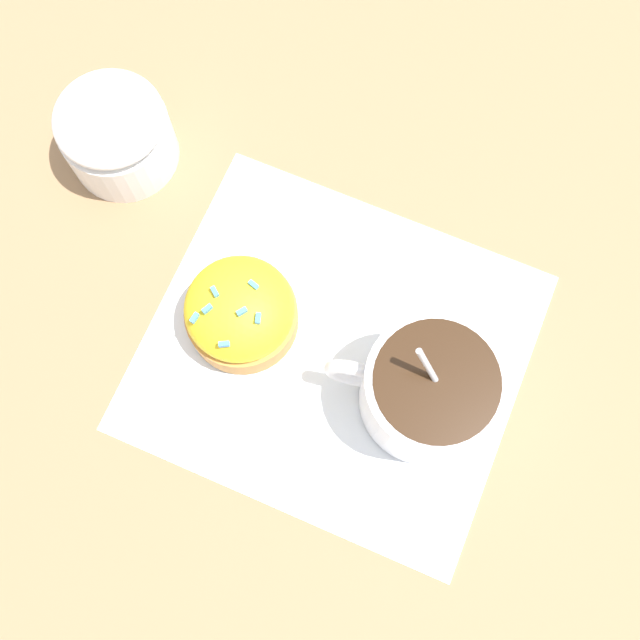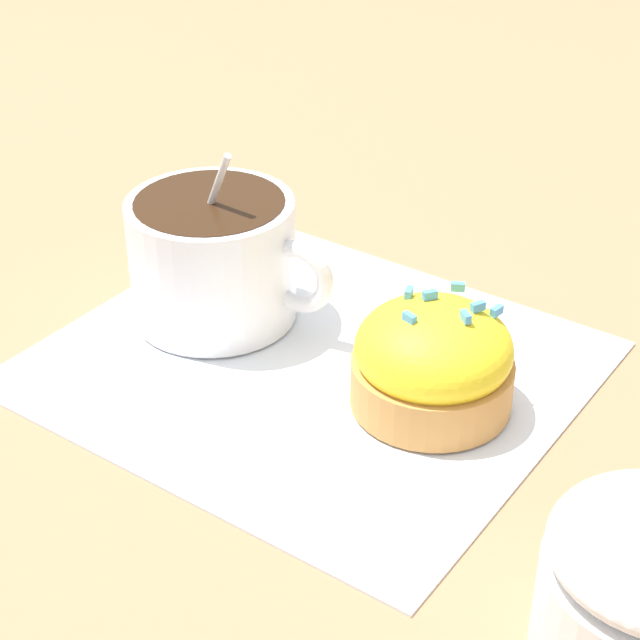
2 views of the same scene
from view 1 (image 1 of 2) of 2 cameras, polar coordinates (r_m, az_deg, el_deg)
ground_plane at (r=0.54m, az=1.09°, el=-2.45°), size 3.00×3.00×0.00m
paper_napkin at (r=0.54m, az=1.09°, el=-2.41°), size 0.28×0.25×0.00m
coffee_cup at (r=0.50m, az=8.24°, el=-5.27°), size 0.12×0.09×0.10m
frosted_pastry at (r=0.52m, az=-6.21°, el=0.26°), size 0.08×0.08×0.06m
sugar_bowl at (r=0.59m, az=-15.32°, el=13.62°), size 0.08×0.08×0.07m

